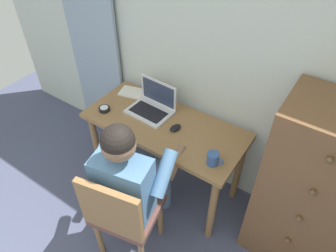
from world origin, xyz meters
The scene contains 11 objects.
wall_back centered at (0.00, 2.20, 1.25)m, with size 4.80×0.05×2.50m, color silver.
curtain_panel centered at (-1.23, 2.13, 1.13)m, with size 0.57×0.03×2.26m, color #8EA3B7.
desk centered at (-0.27, 1.85, 0.62)m, with size 1.26×0.57×0.74m.
dresser centered at (0.83, 1.91, 0.66)m, with size 0.61×0.50×1.31m.
chair centered at (-0.14, 1.17, 0.51)m, with size 0.49×0.48×0.89m.
person_seated centered at (-0.17, 1.35, 0.69)m, with size 0.61×0.64×1.21m.
laptop centered at (-0.44, 1.93, 0.79)m, with size 0.35×0.27×0.24m.
computer_mouse centered at (-0.16, 1.84, 0.75)m, with size 0.06×0.10×0.03m, color black.
desk_clock centered at (-0.76, 1.71, 0.75)m, with size 0.09×0.09×0.03m.
notebook_pad centered at (-0.72, 2.02, 0.74)m, with size 0.21×0.15×0.01m, color silver.
coffee_mug centered at (0.23, 1.69, 0.78)m, with size 0.12×0.08×0.09m.
Camera 1 is at (0.75, 0.40, 2.30)m, focal length 32.99 mm.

